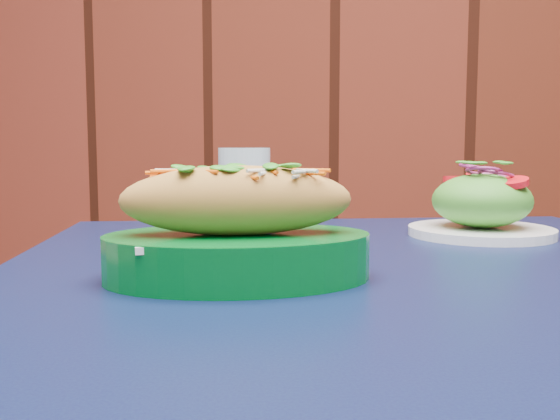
# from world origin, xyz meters

# --- Properties ---
(cafe_table) EXTENTS (0.99, 0.99, 0.75)m
(cafe_table) POSITION_xyz_m (-0.21, 1.73, 0.66)
(cafe_table) COLOR black
(cafe_table) RESTS_ON ground
(banh_mi_basket) EXTENTS (0.28, 0.23, 0.11)m
(banh_mi_basket) POSITION_xyz_m (-0.34, 1.63, 0.79)
(banh_mi_basket) COLOR #005A1C
(banh_mi_basket) RESTS_ON cafe_table
(salad_plate) EXTENTS (0.19, 0.19, 0.10)m
(salad_plate) POSITION_xyz_m (-0.09, 1.96, 0.79)
(salad_plate) COLOR white
(salad_plate) RESTS_ON cafe_table
(water_glass) EXTENTS (0.07, 0.07, 0.12)m
(water_glass) POSITION_xyz_m (-0.41, 1.94, 0.81)
(water_glass) COLOR silver
(water_glass) RESTS_ON cafe_table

